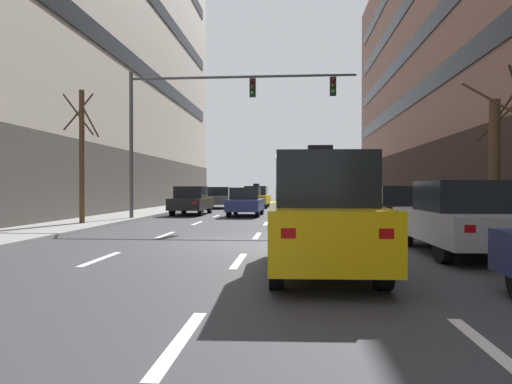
{
  "coord_description": "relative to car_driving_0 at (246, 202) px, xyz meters",
  "views": [
    {
      "loc": [
        1.14,
        -12.46,
        1.56
      ],
      "look_at": [
        -0.95,
        13.23,
        1.32
      ],
      "focal_mm": 31.32,
      "sensor_mm": 36.0,
      "label": 1
    }
  ],
  "objects": [
    {
      "name": "lane_stripe_l1_s5",
      "position": [
        -1.62,
        -5.23,
        -0.77
      ],
      "size": [
        0.16,
        2.0,
        0.01
      ],
      "primitive_type": "cube",
      "color": "silver",
      "rests_on": "ground"
    },
    {
      "name": "lane_stripe_l2_s10",
      "position": [
        1.43,
        19.77,
        -0.77
      ],
      "size": [
        0.16,
        2.0,
        0.01
      ],
      "primitive_type": "cube",
      "color": "silver",
      "rests_on": "ground"
    },
    {
      "name": "lane_stripe_l1_s10",
      "position": [
        -1.62,
        19.77,
        -0.77
      ],
      "size": [
        0.16,
        2.0,
        0.01
      ],
      "primitive_type": "cube",
      "color": "silver",
      "rests_on": "ground"
    },
    {
      "name": "lane_stripe_l1_s9",
      "position": [
        -1.62,
        14.77,
        -0.77
      ],
      "size": [
        0.16,
        2.0,
        0.01
      ],
      "primitive_type": "cube",
      "color": "silver",
      "rests_on": "ground"
    },
    {
      "name": "lane_stripe_l2_s2",
      "position": [
        1.43,
        -20.23,
        -0.77
      ],
      "size": [
        0.16,
        2.0,
        0.01
      ],
      "primitive_type": "cube",
      "color": "silver",
      "rests_on": "ground"
    },
    {
      "name": "taxi_driving_6",
      "position": [
        -0.21,
        9.92,
        0.06
      ],
      "size": [
        2.01,
        4.59,
        1.89
      ],
      "color": "black",
      "rests_on": "ground"
    },
    {
      "name": "lane_stripe_l3_s7",
      "position": [
        4.49,
        4.77,
        -0.77
      ],
      "size": [
        0.16,
        2.0,
        0.01
      ],
      "primitive_type": "cube",
      "color": "silver",
      "rests_on": "ground"
    },
    {
      "name": "car_driving_5",
      "position": [
        2.96,
        -4.27,
        0.04
      ],
      "size": [
        1.94,
        4.45,
        1.65
      ],
      "color": "black",
      "rests_on": "ground"
    },
    {
      "name": "taxi_driving_3",
      "position": [
        2.87,
        14.0,
        0.07
      ],
      "size": [
        2.07,
        4.65,
        1.91
      ],
      "color": "black",
      "rests_on": "ground"
    },
    {
      "name": "taxi_driving_2",
      "position": [
        3.08,
        -16.43,
        0.3
      ],
      "size": [
        2.04,
        4.53,
        2.34
      ],
      "color": "black",
      "rests_on": "ground"
    },
    {
      "name": "lane_stripe_l1_s8",
      "position": [
        -1.62,
        9.77,
        -0.77
      ],
      "size": [
        0.16,
        2.0,
        0.01
      ],
      "primitive_type": "cube",
      "color": "silver",
      "rests_on": "ground"
    },
    {
      "name": "car_driving_4",
      "position": [
        -3.28,
        0.88,
        0.03
      ],
      "size": [
        1.84,
        4.4,
        1.65
      ],
      "color": "black",
      "rests_on": "ground"
    },
    {
      "name": "lane_stripe_l2_s5",
      "position": [
        1.43,
        -5.23,
        -0.77
      ],
      "size": [
        0.16,
        2.0,
        0.01
      ],
      "primitive_type": "cube",
      "color": "silver",
      "rests_on": "ground"
    },
    {
      "name": "lane_stripe_l1_s3",
      "position": [
        -1.62,
        -15.23,
        -0.77
      ],
      "size": [
        0.16,
        2.0,
        0.01
      ],
      "primitive_type": "cube",
      "color": "silver",
      "rests_on": "ground"
    },
    {
      "name": "lane_stripe_l2_s7",
      "position": [
        1.43,
        4.77,
        -0.77
      ],
      "size": [
        0.16,
        2.0,
        0.01
      ],
      "primitive_type": "cube",
      "color": "silver",
      "rests_on": "ground"
    },
    {
      "name": "lane_stripe_l3_s3",
      "position": [
        4.49,
        -15.23,
        -0.77
      ],
      "size": [
        0.16,
        2.0,
        0.01
      ],
      "primitive_type": "cube",
      "color": "silver",
      "rests_on": "ground"
    },
    {
      "name": "traffic_signal_0",
      "position": [
        -1.43,
        -4.0,
        4.46
      ],
      "size": [
        10.65,
        0.35,
        6.94
      ],
      "color": "#4C4C51",
      "rests_on": "sidewalk_left"
    },
    {
      "name": "street_tree_0",
      "position": [
        -5.88,
        -7.35,
        2.22
      ],
      "size": [
        1.32,
        1.32,
        5.36
      ],
      "color": "#4C3823",
      "rests_on": "sidewalk_left"
    },
    {
      "name": "lane_stripe_l1_s4",
      "position": [
        -1.62,
        -10.23,
        -0.77
      ],
      "size": [
        0.16,
        2.0,
        0.01
      ],
      "primitive_type": "cube",
      "color": "silver",
      "rests_on": "ground"
    },
    {
      "name": "lane_stripe_l2_s9",
      "position": [
        1.43,
        14.77,
        -0.77
      ],
      "size": [
        0.16,
        2.0,
        0.01
      ],
      "primitive_type": "cube",
      "color": "silver",
      "rests_on": "ground"
    },
    {
      "name": "lane_stripe_l3_s6",
      "position": [
        4.49,
        -0.23,
        -0.77
      ],
      "size": [
        0.16,
        2.0,
        0.01
      ],
      "primitive_type": "cube",
      "color": "silver",
      "rests_on": "ground"
    },
    {
      "name": "lane_stripe_l2_s6",
      "position": [
        1.43,
        -0.23,
        -0.77
      ],
      "size": [
        0.16,
        2.0,
        0.01
      ],
      "primitive_type": "cube",
      "color": "silver",
      "rests_on": "ground"
    },
    {
      "name": "street_tree_2",
      "position": [
        8.77,
        -10.47,
        1.59
      ],
      "size": [
        2.08,
        2.04,
        5.01
      ],
      "color": "#4C3823",
      "rests_on": "sidewalk_right"
    },
    {
      "name": "ground_plane",
      "position": [
        1.43,
        -12.23,
        -0.78
      ],
      "size": [
        120.0,
        120.0,
        0.0
      ],
      "primitive_type": "plane",
      "color": "#38383D"
    },
    {
      "name": "lane_stripe_l3_s10",
      "position": [
        4.49,
        19.77,
        -0.77
      ],
      "size": [
        0.16,
        2.0,
        0.01
      ],
      "primitive_type": "cube",
      "color": "silver",
      "rests_on": "ground"
    },
    {
      "name": "lane_stripe_l2_s8",
      "position": [
        1.43,
        9.77,
        -0.77
      ],
      "size": [
        0.16,
        2.0,
        0.01
      ],
      "primitive_type": "cube",
      "color": "silver",
      "rests_on": "ground"
    },
    {
      "name": "car_driving_0",
      "position": [
        0.0,
        0.0,
        0.0
      ],
      "size": [
        1.83,
        4.24,
        1.58
      ],
      "color": "black",
      "rests_on": "ground"
    },
    {
      "name": "lane_stripe_l1_s6",
      "position": [
        -1.62,
        -0.23,
        -0.77
      ],
      "size": [
        0.16,
        2.0,
        0.01
      ],
      "primitive_type": "cube",
      "color": "silver",
      "rests_on": "ground"
    },
    {
      "name": "car_parked_1",
      "position": [
        6.49,
        -13.85,
        0.07
      ],
      "size": [
        2.03,
        4.65,
        1.73
      ],
      "color": "black",
      "rests_on": "ground"
    },
    {
      "name": "lane_stripe_l3_s2",
      "position": [
        4.49,
        -20.23,
        -0.77
      ],
      "size": [
        0.16,
        2.0,
        0.01
      ],
      "primitive_type": "cube",
      "color": "silver",
      "rests_on": "ground"
    },
    {
      "name": "lane_stripe_l2_s4",
      "position": [
        1.43,
        -10.23,
        -0.77
      ],
      "size": [
        0.16,
        2.0,
        0.01
      ],
      "primitive_type": "cube",
      "color": "silver",
      "rests_on": "ground"
    },
    {
      "name": "car_parked_2",
      "position": [
        6.49,
        -7.71,
        0.02
      ],
      "size": [
        1.9,
        4.38,
        1.63
      ],
      "color": "black",
      "rests_on": "ground"
    },
    {
      "name": "lane_stripe_l2_s3",
      "position": [
        1.43,
        -15.23,
        -0.77
      ],
      "size": [
        0.16,
        2.0,
        0.01
      ],
      "primitive_type": "cube",
      "color": "silver",
      "rests_on": "ground"
    },
    {
      "name": "lane_stripe_l3_s9",
      "position": [
        4.49,
        14.77,
        -0.77
      ],
      "size": [
        0.16,
        2.0,
        0.01
      ],
      "primitive_type": "cube",
      "color": "silver",
      "rests_on": "ground"
    },
    {
      "name": "lane_stripe_l3_s5",
      "position": [
        4.49,
        -5.23,
        -0.77
      ],
      "size": [
        0.16,
        2.0,
        0.01
      ],
      "primitive_type": "cube",
      "color": "silver",
      "rests_on": "ground"
    },
    {
      "name": "lane_stripe_l1_s7",
      "position": [
        -1.62,
        4.77,
        -0.77
      ],
      "size": [
        0.16,
        2.0,
        0.01
      ],
      "primitive_type": "cube",
      "color": "silver",
      "rests_on": "ground"
    },
    {
      "name": "lane_stripe_l3_s8",
      "position": [
        4.49,
        9.77,
        -0.77
      ],
      "size": [
        0.16,
        2.0,
        0.01
      ],
      "primitive_type": "cube",
      "color": "silver",
      "rests_on": "ground"
    },
    {
      "name": "pedestrian_0",
      "position": [
        9.32,
        3.72,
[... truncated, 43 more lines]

